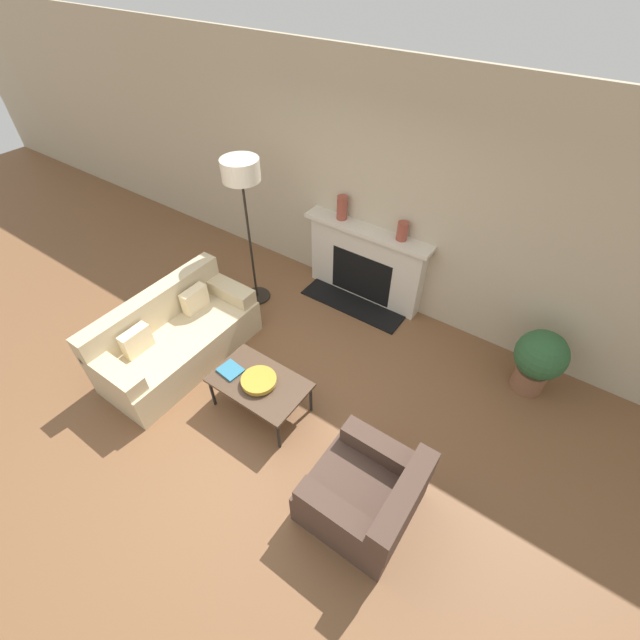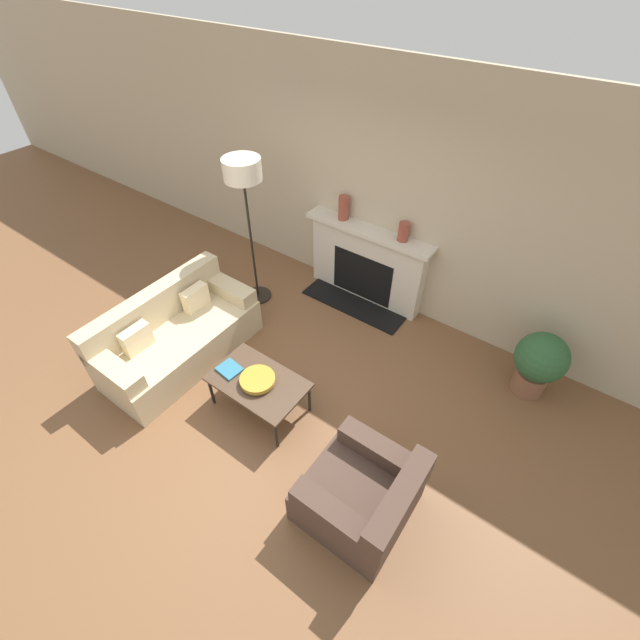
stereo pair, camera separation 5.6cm
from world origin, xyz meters
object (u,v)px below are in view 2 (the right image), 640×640
(fireplace, at_px, (366,265))
(book, at_px, (229,369))
(coffee_table, at_px, (258,383))
(couch, at_px, (177,336))
(armchair_near, at_px, (363,496))
(mantel_vase_left, at_px, (344,208))
(bowl, at_px, (258,380))
(mantel_vase_center_left, at_px, (404,232))
(potted_plant, at_px, (539,362))
(floor_lamp, at_px, (244,183))

(fireplace, relative_size, book, 6.76)
(coffee_table, height_order, book, book)
(couch, xyz_separation_m, book, (0.93, -0.07, 0.12))
(armchair_near, bearing_deg, coffee_table, -102.52)
(couch, xyz_separation_m, coffee_table, (1.25, -0.00, 0.08))
(coffee_table, height_order, mantel_vase_left, mantel_vase_left)
(coffee_table, xyz_separation_m, book, (-0.33, -0.07, 0.05))
(couch, bearing_deg, fireplace, -27.81)
(armchair_near, height_order, book, armchair_near)
(bowl, bearing_deg, mantel_vase_left, 102.45)
(mantel_vase_center_left, height_order, potted_plant, mantel_vase_center_left)
(couch, relative_size, bowl, 5.14)
(fireplace, bearing_deg, book, -95.95)
(mantel_vase_left, distance_m, mantel_vase_center_left, 0.83)
(potted_plant, bearing_deg, mantel_vase_left, 172.71)
(mantel_vase_center_left, bearing_deg, armchair_near, -66.88)
(coffee_table, distance_m, bowl, 0.08)
(armchair_near, relative_size, mantel_vase_center_left, 3.90)
(potted_plant, bearing_deg, couch, -151.56)
(mantel_vase_left, bearing_deg, fireplace, -2.24)
(coffee_table, relative_size, mantel_vase_left, 3.21)
(book, xyz_separation_m, floor_lamp, (-0.92, 1.41, 1.20))
(book, bearing_deg, floor_lamp, 129.29)
(couch, relative_size, mantel_vase_center_left, 8.15)
(fireplace, xyz_separation_m, book, (-0.24, -2.27, -0.07))
(coffee_table, distance_m, mantel_vase_center_left, 2.38)
(armchair_near, distance_m, coffee_table, 1.48)
(book, height_order, floor_lamp, floor_lamp)
(coffee_table, distance_m, potted_plant, 2.90)
(coffee_table, bearing_deg, bowl, -43.39)
(bowl, bearing_deg, potted_plant, 40.77)
(armchair_near, relative_size, potted_plant, 1.11)
(mantel_vase_center_left, distance_m, potted_plant, 2.02)
(fireplace, distance_m, bowl, 2.22)
(armchair_near, bearing_deg, potted_plant, 160.63)
(armchair_near, relative_size, book, 3.46)
(bowl, bearing_deg, book, -171.37)
(armchair_near, distance_m, potted_plant, 2.34)
(book, bearing_deg, bowl, 14.70)
(fireplace, distance_m, couch, 2.50)
(bowl, xyz_separation_m, mantel_vase_left, (-0.49, 2.24, 0.73))
(armchair_near, xyz_separation_m, book, (-1.76, 0.25, 0.16))
(couch, height_order, mantel_vase_center_left, mantel_vase_center_left)
(bowl, bearing_deg, coffee_table, 136.61)
(fireplace, height_order, couch, fireplace)
(fireplace, bearing_deg, floor_lamp, -143.15)
(couch, xyz_separation_m, potted_plant, (3.46, 1.88, 0.14))
(armchair_near, height_order, floor_lamp, floor_lamp)
(fireplace, relative_size, armchair_near, 1.95)
(potted_plant, bearing_deg, coffee_table, -139.62)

